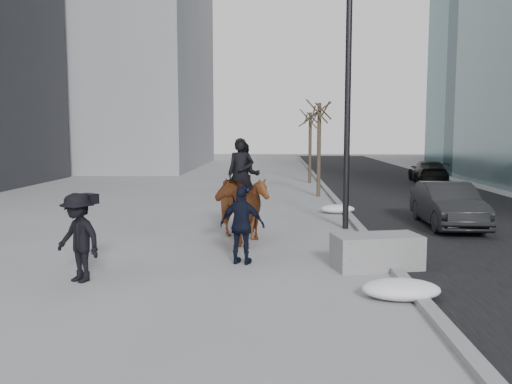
{
  "coord_description": "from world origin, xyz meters",
  "views": [
    {
      "loc": [
        0.5,
        -11.72,
        2.94
      ],
      "look_at": [
        0.0,
        1.2,
        1.5
      ],
      "focal_mm": 38.0,
      "sensor_mm": 36.0,
      "label": 1
    }
  ],
  "objects_px": {
    "car_near": "(448,205)",
    "mounted_right": "(244,201)",
    "mounted_left": "(241,205)",
    "planter": "(377,252)"
  },
  "relations": [
    {
      "from": "car_near",
      "to": "mounted_right",
      "type": "bearing_deg",
      "value": -159.85
    },
    {
      "from": "car_near",
      "to": "mounted_right",
      "type": "distance_m",
      "value": 6.56
    },
    {
      "from": "planter",
      "to": "car_near",
      "type": "distance_m",
      "value": 6.15
    },
    {
      "from": "planter",
      "to": "mounted_left",
      "type": "height_order",
      "value": "mounted_left"
    },
    {
      "from": "mounted_right",
      "to": "mounted_left",
      "type": "bearing_deg",
      "value": -95.43
    },
    {
      "from": "mounted_left",
      "to": "mounted_right",
      "type": "height_order",
      "value": "mounted_left"
    },
    {
      "from": "car_near",
      "to": "mounted_left",
      "type": "relative_size",
      "value": 1.5
    },
    {
      "from": "car_near",
      "to": "mounted_right",
      "type": "height_order",
      "value": "mounted_right"
    },
    {
      "from": "car_near",
      "to": "mounted_left",
      "type": "xyz_separation_m",
      "value": [
        -6.26,
        -2.74,
        0.35
      ]
    },
    {
      "from": "car_near",
      "to": "planter",
      "type": "bearing_deg",
      "value": -119.37
    }
  ]
}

